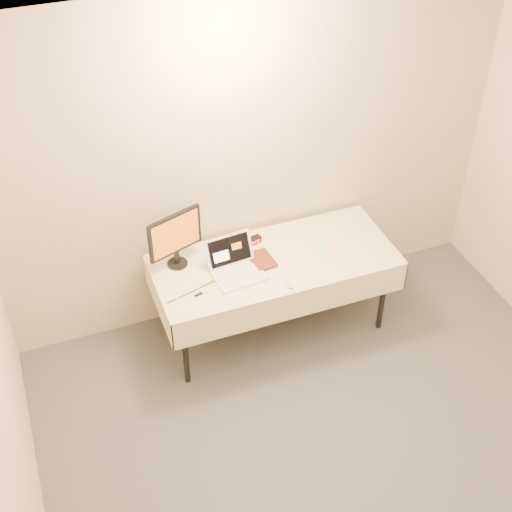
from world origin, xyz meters
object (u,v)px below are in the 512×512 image
object	(u,v)px
monitor	(175,236)
book	(251,253)
laptop	(235,265)
table	(275,265)

from	to	relation	value
monitor	book	size ratio (longest dim) A/B	1.96
laptop	monitor	distance (m)	0.49
monitor	book	xyz separation A→B (m)	(0.52, -0.20, -0.15)
table	book	world-z (taller)	book
laptop	monitor	bearing A→B (deg)	143.01
laptop	book	distance (m)	0.15
monitor	book	world-z (taller)	monitor
laptop	book	bearing A→B (deg)	7.34
table	monitor	distance (m)	0.81
laptop	book	world-z (taller)	laptop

